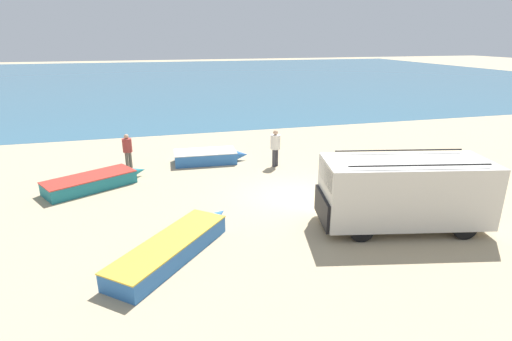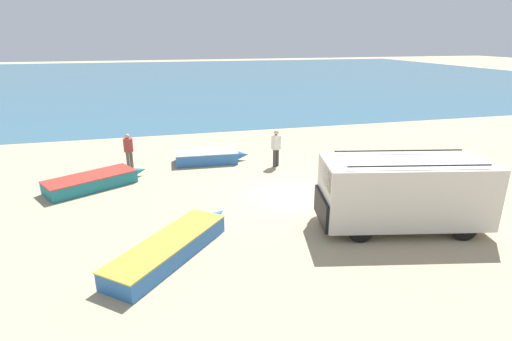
{
  "view_description": "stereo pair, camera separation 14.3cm",
  "coord_description": "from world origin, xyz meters",
  "px_view_note": "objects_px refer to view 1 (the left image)",
  "views": [
    {
      "loc": [
        -5.22,
        -13.92,
        6.12
      ],
      "look_at": [
        -1.28,
        0.74,
        1.0
      ],
      "focal_mm": 28.0,
      "sensor_mm": 36.0,
      "label": 1
    },
    {
      "loc": [
        -5.08,
        -13.96,
        6.12
      ],
      "look_at": [
        -1.28,
        0.74,
        1.0
      ],
      "focal_mm": 28.0,
      "sensor_mm": 36.0,
      "label": 2
    }
  ],
  "objects_px": {
    "parked_van": "(404,191)",
    "fishing_rowboat_3": "(93,182)",
    "fisherman_1": "(127,148)",
    "fisherman_0": "(275,145)",
    "fishing_rowboat_0": "(208,157)",
    "fishing_rowboat_1": "(174,246)",
    "fishing_rowboat_2": "(408,164)"
  },
  "relations": [
    {
      "from": "parked_van",
      "to": "fishing_rowboat_1",
      "type": "bearing_deg",
      "value": 11.58
    },
    {
      "from": "fishing_rowboat_0",
      "to": "fisherman_0",
      "type": "xyz_separation_m",
      "value": [
        3.13,
        -1.49,
        0.79
      ]
    },
    {
      "from": "fishing_rowboat_0",
      "to": "fisherman_1",
      "type": "height_order",
      "value": "fisherman_1"
    },
    {
      "from": "parked_van",
      "to": "fishing_rowboat_1",
      "type": "distance_m",
      "value": 7.58
    },
    {
      "from": "fishing_rowboat_1",
      "to": "fishing_rowboat_2",
      "type": "height_order",
      "value": "fishing_rowboat_2"
    },
    {
      "from": "parked_van",
      "to": "fishing_rowboat_3",
      "type": "xyz_separation_m",
      "value": [
        -10.43,
        6.54,
        -1.0
      ]
    },
    {
      "from": "parked_van",
      "to": "fishing_rowboat_3",
      "type": "distance_m",
      "value": 12.35
    },
    {
      "from": "parked_van",
      "to": "fishing_rowboat_2",
      "type": "xyz_separation_m",
      "value": [
        3.96,
        5.24,
        -0.99
      ]
    },
    {
      "from": "fishing_rowboat_3",
      "to": "fisherman_1",
      "type": "height_order",
      "value": "fisherman_1"
    },
    {
      "from": "fishing_rowboat_0",
      "to": "fishing_rowboat_1",
      "type": "xyz_separation_m",
      "value": [
        -2.3,
        -8.82,
        -0.02
      ]
    },
    {
      "from": "fishing_rowboat_1",
      "to": "fisherman_0",
      "type": "relative_size",
      "value": 2.47
    },
    {
      "from": "fishing_rowboat_3",
      "to": "fisherman_1",
      "type": "distance_m",
      "value": 2.86
    },
    {
      "from": "fishing_rowboat_2",
      "to": "parked_van",
      "type": "bearing_deg",
      "value": -118.99
    },
    {
      "from": "fishing_rowboat_3",
      "to": "fisherman_0",
      "type": "bearing_deg",
      "value": -23.32
    },
    {
      "from": "fishing_rowboat_3",
      "to": "fishing_rowboat_2",
      "type": "bearing_deg",
      "value": -34.42
    },
    {
      "from": "fishing_rowboat_2",
      "to": "fishing_rowboat_1",
      "type": "bearing_deg",
      "value": -147.67
    },
    {
      "from": "parked_van",
      "to": "fishing_rowboat_0",
      "type": "distance_m",
      "value": 10.36
    },
    {
      "from": "fishing_rowboat_2",
      "to": "fisherman_0",
      "type": "bearing_deg",
      "value": 168.32
    },
    {
      "from": "fishing_rowboat_0",
      "to": "fishing_rowboat_1",
      "type": "height_order",
      "value": "fishing_rowboat_0"
    },
    {
      "from": "fishing_rowboat_0",
      "to": "fisherman_0",
      "type": "bearing_deg",
      "value": -22.88
    },
    {
      "from": "fishing_rowboat_3",
      "to": "fisherman_0",
      "type": "distance_m",
      "value": 8.43
    },
    {
      "from": "parked_van",
      "to": "fisherman_0",
      "type": "bearing_deg",
      "value": -62.19
    },
    {
      "from": "fishing_rowboat_1",
      "to": "fisherman_1",
      "type": "height_order",
      "value": "fisherman_1"
    },
    {
      "from": "parked_van",
      "to": "fisherman_1",
      "type": "distance_m",
      "value": 12.73
    },
    {
      "from": "fishing_rowboat_0",
      "to": "fishing_rowboat_2",
      "type": "distance_m",
      "value": 9.87
    },
    {
      "from": "fishing_rowboat_1",
      "to": "fisherman_1",
      "type": "bearing_deg",
      "value": 51.0
    },
    {
      "from": "fishing_rowboat_0",
      "to": "fishing_rowboat_1",
      "type": "relative_size",
      "value": 0.84
    },
    {
      "from": "fisherman_0",
      "to": "parked_van",
      "type": "bearing_deg",
      "value": 168.01
    },
    {
      "from": "parked_van",
      "to": "fisherman_1",
      "type": "bearing_deg",
      "value": -32.49
    },
    {
      "from": "fishing_rowboat_1",
      "to": "fisherman_1",
      "type": "relative_size",
      "value": 2.65
    },
    {
      "from": "fishing_rowboat_2",
      "to": "fisherman_1",
      "type": "height_order",
      "value": "fisherman_1"
    },
    {
      "from": "fisherman_1",
      "to": "fishing_rowboat_0",
      "type": "bearing_deg",
      "value": 67.75
    }
  ]
}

